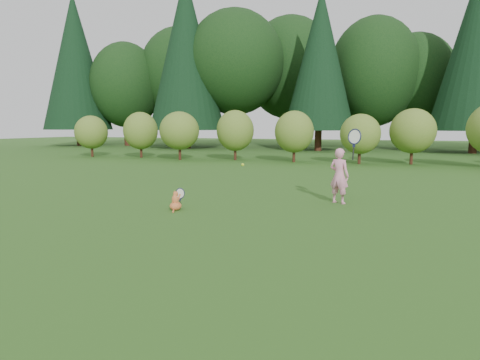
% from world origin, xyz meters
% --- Properties ---
extents(ground, '(100.00, 100.00, 0.00)m').
position_xyz_m(ground, '(0.00, 0.00, 0.00)').
color(ground, '#274D15').
rests_on(ground, ground).
extents(shrub_row, '(28.00, 3.00, 2.80)m').
position_xyz_m(shrub_row, '(0.00, 13.00, 1.40)').
color(shrub_row, '#537323').
rests_on(shrub_row, ground).
extents(woodland_backdrop, '(48.00, 10.00, 15.00)m').
position_xyz_m(woodland_backdrop, '(0.00, 23.00, 7.50)').
color(woodland_backdrop, black).
rests_on(woodland_backdrop, ground).
extents(child, '(0.76, 0.49, 1.92)m').
position_xyz_m(child, '(1.97, 2.67, 0.67)').
color(child, pink).
rests_on(child, ground).
extents(cat, '(0.29, 0.53, 0.57)m').
position_xyz_m(cat, '(-1.23, 0.73, 0.21)').
color(cat, '#B34E22').
rests_on(cat, ground).
extents(tennis_ball, '(0.07, 0.07, 0.07)m').
position_xyz_m(tennis_ball, '(-0.02, 1.58, 0.93)').
color(tennis_ball, '#A2D819').
rests_on(tennis_ball, ground).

